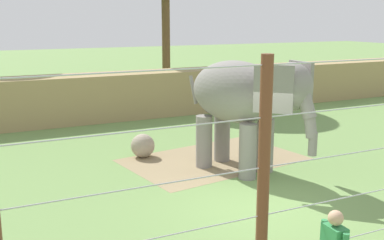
% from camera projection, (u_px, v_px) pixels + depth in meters
% --- Properties ---
extents(ground_plane, '(120.00, 120.00, 0.00)m').
position_uv_depth(ground_plane, '(258.00, 206.00, 11.10)').
color(ground_plane, '#6B8E4C').
extents(dirt_patch, '(5.72, 4.16, 0.01)m').
position_uv_depth(dirt_patch, '(213.00, 159.00, 14.73)').
color(dirt_patch, '#937F5B').
rests_on(dirt_patch, ground).
extents(embankment_wall, '(36.00, 1.80, 1.96)m').
position_uv_depth(embankment_wall, '(116.00, 96.00, 20.64)').
color(embankment_wall, tan).
rests_on(embankment_wall, ground).
extents(elephant, '(2.66, 4.09, 3.21)m').
position_uv_depth(elephant, '(245.00, 98.00, 13.17)').
color(elephant, gray).
rests_on(elephant, ground).
extents(enrichment_ball, '(0.75, 0.75, 0.75)m').
position_uv_depth(enrichment_ball, '(143.00, 146.00, 14.90)').
color(enrichment_ball, gray).
rests_on(enrichment_ball, ground).
extents(cable_fence, '(12.60, 0.18, 3.82)m').
position_uv_depth(cable_fence, '(371.00, 165.00, 7.86)').
color(cable_fence, brown).
rests_on(cable_fence, ground).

